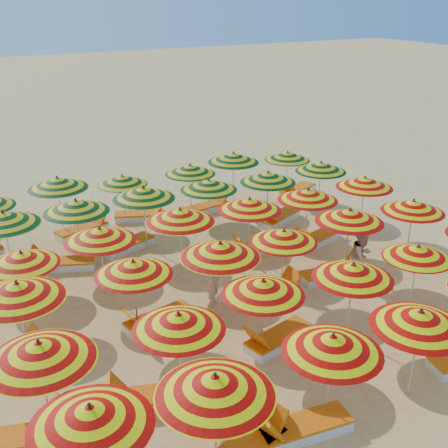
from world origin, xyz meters
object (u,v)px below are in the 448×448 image
Objects in this scene: lounger_14 at (63,263)px; lounger_6 at (278,338)px; umbrella_9 at (353,271)px; umbrella_14 at (220,250)px; lounger_10 at (333,274)px; umbrella_6 at (39,351)px; umbrella_7 at (179,322)px; umbrella_17 at (413,206)px; umbrella_32 at (122,180)px; umbrella_22 at (308,195)px; lounger_5 at (154,398)px; umbrella_20 at (180,215)px; lounger_2 at (303,427)px; umbrella_34 at (233,158)px; umbrella_2 at (333,344)px; umbrella_26 at (144,193)px; umbrella_18 at (21,259)px; umbrella_12 at (17,291)px; umbrella_25 at (76,206)px; lounger_8 at (158,320)px; umbrella_21 at (250,205)px; lounger_19 at (141,216)px; beachgoer_a at (214,281)px; lounger_11 at (259,248)px; umbrella_8 at (263,287)px; beachgoer_b at (362,257)px; umbrella_0 at (90,416)px; lounger_20 at (207,207)px; lounger_4 at (23,440)px; lounger_16 at (279,218)px; umbrella_19 at (100,235)px; umbrella_27 at (209,185)px; umbrella_15 at (284,236)px; umbrella_24 at (3,218)px; lounger_12 at (318,238)px; umbrella_29 at (321,167)px; umbrella_3 at (420,319)px; umbrella_16 at (350,216)px; umbrella_35 at (288,156)px; umbrella_33 at (190,169)px; umbrella_10 at (418,252)px; umbrella_28 at (268,177)px; lounger_21 at (297,190)px; lounger_7 at (3,363)px; lounger_15 at (126,245)px.

lounger_6 is at bearing 140.39° from lounger_14.
umbrella_9 is at bearing 149.66° from lounger_6.
lounger_10 is at bearing 3.39° from umbrella_14.
umbrella_6 is 1.00× the size of umbrella_7.
umbrella_17 is 9.16m from umbrella_32.
umbrella_22 reaches higher than lounger_5.
lounger_2 is (-0.60, -6.59, -1.63)m from umbrella_20.
umbrella_34 reaches higher than umbrella_9.
umbrella_20 is at bearing 89.98° from umbrella_2.
lounger_14 is (-3.37, 6.01, 0.00)m from lounger_6.
umbrella_26 is 6.46m from lounger_6.
umbrella_9 is at bearing -33.92° from umbrella_18.
umbrella_12 is 1.03× the size of umbrella_14.
lounger_8 is (0.69, -4.21, -1.58)m from umbrella_25.
umbrella_32 is (-2.32, 4.32, -0.16)m from umbrella_21.
beachgoer_a reaches higher than lounger_19.
lounger_11 is (-0.92, 2.40, 0.00)m from lounger_10.
umbrella_8 is at bearing 3.55° from umbrella_6.
beachgoer_b is (4.02, 3.76, -0.89)m from umbrella_2.
umbrella_0 is 1.12× the size of umbrella_20.
umbrella_7 reaches higher than lounger_20.
umbrella_21 is at bearing -26.19° from umbrella_25.
umbrella_34 is at bearing 69.65° from umbrella_2.
lounger_5 is (-2.48, -8.89, -1.40)m from umbrella_32.
umbrella_20 is (-0.02, 4.19, 0.13)m from umbrella_8.
lounger_16 is at bearing 52.38° from lounger_4.
lounger_8 is (0.66, -2.03, -1.55)m from umbrella_19.
umbrella_7 is 1.08× the size of umbrella_27.
umbrella_19 is (-4.12, 2.09, 0.09)m from umbrella_15.
umbrella_17 is at bearing -21.86° from umbrella_24.
umbrella_6 is at bearing 27.28° from lounger_8.
lounger_12 is (8.87, 6.25, -1.58)m from umbrella_0.
lounger_10 is (3.54, 2.00, -1.50)m from umbrella_8.
umbrella_29 reaches higher than lounger_10.
umbrella_3 is 1.15× the size of lounger_6.
umbrella_16 is 4.76m from umbrella_27.
umbrella_34 is at bearing 136.65° from umbrella_29.
beachgoer_b is at bearing 60.38° from lounger_12.
umbrella_0 is at bearing -143.84° from lounger_10.
umbrella_35 reaches higher than umbrella_32.
umbrella_17 is 8.25m from lounger_2.
umbrella_35 is (4.23, 1.83, -0.09)m from umbrella_27.
lounger_4 is at bearing -130.16° from umbrella_33.
umbrella_25 is at bearing 135.36° from umbrella_10.
umbrella_19 reaches higher than umbrella_2.
umbrella_6 is 0.93× the size of umbrella_34.
umbrella_32 reaches higher than beachgoer_a.
umbrella_28 is 1.29× the size of lounger_21.
lounger_7 is at bearing 176.72° from umbrella_14.
umbrella_15 is at bearing 104.42° from lounger_15.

